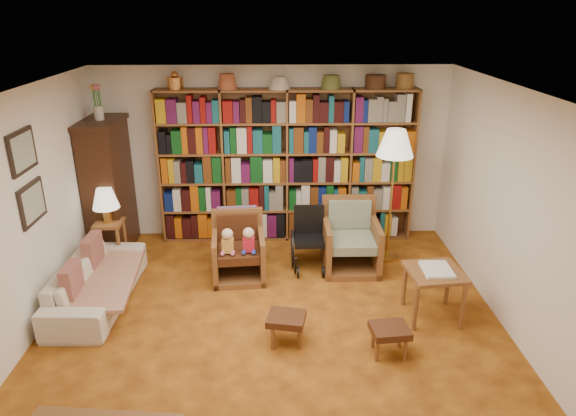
{
  "coord_description": "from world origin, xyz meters",
  "views": [
    {
      "loc": [
        0.04,
        -4.71,
        3.25
      ],
      "look_at": [
        0.17,
        0.6,
        1.15
      ],
      "focal_mm": 32.0,
      "sensor_mm": 36.0,
      "label": 1
    }
  ],
  "objects_px": {
    "armchair_leather": "(239,249)",
    "armchair_sage": "(350,241)",
    "side_table_lamp": "(110,235)",
    "footstool_b": "(390,332)",
    "footstool_a": "(286,321)",
    "wheelchair": "(309,240)",
    "side_table_papers": "(435,278)",
    "sofa": "(97,282)",
    "floor_lamp": "(395,149)"
  },
  "relations": [
    {
      "from": "armchair_leather",
      "to": "armchair_sage",
      "type": "bearing_deg",
      "value": 8.28
    },
    {
      "from": "side_table_lamp",
      "to": "armchair_sage",
      "type": "xyz_separation_m",
      "value": [
        3.17,
        -0.08,
        -0.09
      ]
    },
    {
      "from": "side_table_lamp",
      "to": "footstool_b",
      "type": "height_order",
      "value": "side_table_lamp"
    },
    {
      "from": "side_table_lamp",
      "to": "footstool_a",
      "type": "bearing_deg",
      "value": -37.83
    },
    {
      "from": "armchair_leather",
      "to": "footstool_a",
      "type": "height_order",
      "value": "armchair_leather"
    },
    {
      "from": "side_table_lamp",
      "to": "wheelchair",
      "type": "distance_m",
      "value": 2.63
    },
    {
      "from": "armchair_sage",
      "to": "wheelchair",
      "type": "distance_m",
      "value": 0.54
    },
    {
      "from": "armchair_leather",
      "to": "footstool_b",
      "type": "xyz_separation_m",
      "value": [
        1.59,
        -1.7,
        -0.09
      ]
    },
    {
      "from": "side_table_lamp",
      "to": "armchair_leather",
      "type": "relative_size",
      "value": 0.74
    },
    {
      "from": "footstool_b",
      "to": "side_table_papers",
      "type": "bearing_deg",
      "value": 46.86
    },
    {
      "from": "armchair_sage",
      "to": "footstool_a",
      "type": "bearing_deg",
      "value": -117.47
    },
    {
      "from": "sofa",
      "to": "armchair_leather",
      "type": "height_order",
      "value": "armchair_leather"
    },
    {
      "from": "armchair_leather",
      "to": "side_table_papers",
      "type": "bearing_deg",
      "value": -25.43
    },
    {
      "from": "armchair_leather",
      "to": "side_table_papers",
      "type": "height_order",
      "value": "armchair_leather"
    },
    {
      "from": "side_table_papers",
      "to": "footstool_a",
      "type": "bearing_deg",
      "value": -164.96
    },
    {
      "from": "sofa",
      "to": "side_table_papers",
      "type": "height_order",
      "value": "side_table_papers"
    },
    {
      "from": "armchair_sage",
      "to": "footstool_a",
      "type": "xyz_separation_m",
      "value": [
        -0.88,
        -1.69,
        -0.08
      ]
    },
    {
      "from": "armchair_leather",
      "to": "floor_lamp",
      "type": "height_order",
      "value": "floor_lamp"
    },
    {
      "from": "footstool_a",
      "to": "footstool_b",
      "type": "xyz_separation_m",
      "value": [
        1.02,
        -0.21,
        -0.01
      ]
    },
    {
      "from": "footstool_b",
      "to": "side_table_lamp",
      "type": "bearing_deg",
      "value": 148.92
    },
    {
      "from": "wheelchair",
      "to": "floor_lamp",
      "type": "bearing_deg",
      "value": 10.19
    },
    {
      "from": "side_table_papers",
      "to": "footstool_b",
      "type": "relative_size",
      "value": 1.6
    },
    {
      "from": "armchair_sage",
      "to": "side_table_papers",
      "type": "relative_size",
      "value": 1.42
    },
    {
      "from": "side_table_lamp",
      "to": "armchair_sage",
      "type": "distance_m",
      "value": 3.17
    },
    {
      "from": "floor_lamp",
      "to": "footstool_b",
      "type": "relative_size",
      "value": 4.53
    },
    {
      "from": "sofa",
      "to": "armchair_sage",
      "type": "distance_m",
      "value": 3.18
    },
    {
      "from": "sofa",
      "to": "armchair_sage",
      "type": "bearing_deg",
      "value": -72.69
    },
    {
      "from": "sofa",
      "to": "armchair_sage",
      "type": "xyz_separation_m",
      "value": [
        3.07,
        0.85,
        0.09
      ]
    },
    {
      "from": "wheelchair",
      "to": "floor_lamp",
      "type": "height_order",
      "value": "floor_lamp"
    },
    {
      "from": "armchair_sage",
      "to": "footstool_b",
      "type": "xyz_separation_m",
      "value": [
        0.13,
        -1.91,
        -0.09
      ]
    },
    {
      "from": "floor_lamp",
      "to": "sofa",
      "type": "bearing_deg",
      "value": -163.91
    },
    {
      "from": "side_table_lamp",
      "to": "footstool_b",
      "type": "xyz_separation_m",
      "value": [
        3.3,
        -1.99,
        -0.18
      ]
    },
    {
      "from": "side_table_lamp",
      "to": "armchair_sage",
      "type": "bearing_deg",
      "value": -1.46
    },
    {
      "from": "side_table_lamp",
      "to": "wheelchair",
      "type": "xyz_separation_m",
      "value": [
        2.62,
        -0.09,
        -0.06
      ]
    },
    {
      "from": "wheelchair",
      "to": "side_table_papers",
      "type": "xyz_separation_m",
      "value": [
        1.29,
        -1.25,
        0.12
      ]
    },
    {
      "from": "footstool_a",
      "to": "footstool_b",
      "type": "height_order",
      "value": "footstool_a"
    },
    {
      "from": "armchair_sage",
      "to": "footstool_b",
      "type": "bearing_deg",
      "value": -85.96
    },
    {
      "from": "footstool_a",
      "to": "footstool_b",
      "type": "relative_size",
      "value": 1.08
    },
    {
      "from": "side_table_lamp",
      "to": "footstool_a",
      "type": "height_order",
      "value": "side_table_lamp"
    },
    {
      "from": "side_table_lamp",
      "to": "footstool_b",
      "type": "distance_m",
      "value": 3.86
    },
    {
      "from": "armchair_sage",
      "to": "footstool_b",
      "type": "relative_size",
      "value": 2.27
    },
    {
      "from": "armchair_sage",
      "to": "side_table_papers",
      "type": "bearing_deg",
      "value": -59.36
    },
    {
      "from": "sofa",
      "to": "floor_lamp",
      "type": "bearing_deg",
      "value": -72.16
    },
    {
      "from": "side_table_lamp",
      "to": "wheelchair",
      "type": "bearing_deg",
      "value": -1.92
    },
    {
      "from": "armchair_sage",
      "to": "side_table_papers",
      "type": "distance_m",
      "value": 1.47
    },
    {
      "from": "footstool_a",
      "to": "footstool_b",
      "type": "bearing_deg",
      "value": -11.92
    },
    {
      "from": "armchair_leather",
      "to": "armchair_sage",
      "type": "relative_size",
      "value": 0.93
    },
    {
      "from": "footstool_b",
      "to": "wheelchair",
      "type": "bearing_deg",
      "value": 109.6
    },
    {
      "from": "wheelchair",
      "to": "floor_lamp",
      "type": "distance_m",
      "value": 1.62
    },
    {
      "from": "sofa",
      "to": "footstool_a",
      "type": "xyz_separation_m",
      "value": [
        2.18,
        -0.84,
        0.0
      ]
    }
  ]
}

